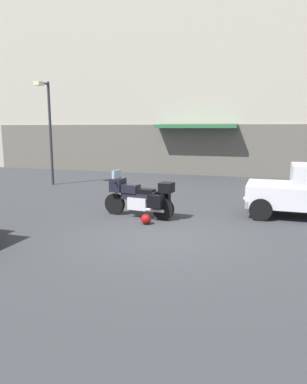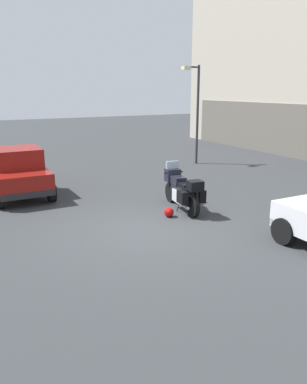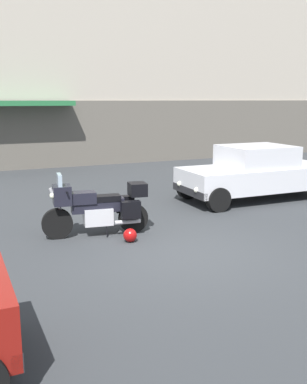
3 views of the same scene
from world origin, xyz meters
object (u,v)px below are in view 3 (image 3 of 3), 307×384
bollard_curbside (275,166)px  motorcycle (98,207)px  car_sedan_far (257,173)px  helmet (130,235)px

bollard_curbside → motorcycle: bearing=-152.9°
motorcycle → bollard_curbside: bearing=-145.4°
motorcycle → car_sedan_far: 5.44m
bollard_curbside → helmet: bearing=-147.5°
helmet → car_sedan_far: (4.77, 2.23, 0.64)m
helmet → bollard_curbside: (7.48, 4.76, 0.34)m
helmet → bollard_curbside: 8.87m
helmet → car_sedan_far: 5.31m
motorcycle → helmet: (0.45, -0.71, -0.48)m
motorcycle → helmet: 0.97m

